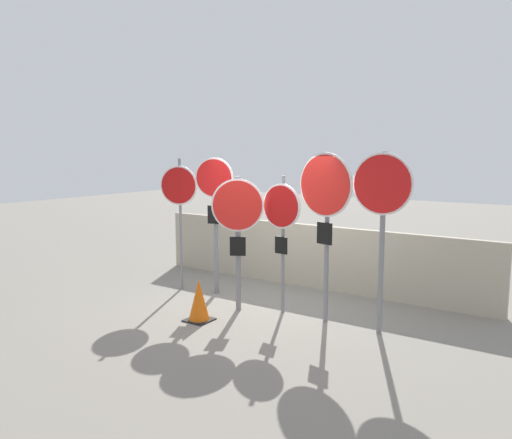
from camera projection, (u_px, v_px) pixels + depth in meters
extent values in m
plane|color=gray|center=(266.00, 308.00, 8.23)|extent=(40.00, 40.00, 0.00)
cube|color=#A89E89|center=(311.00, 256.00, 9.45)|extent=(6.79, 0.12, 1.20)
cylinder|color=slate|center=(181.00, 225.00, 9.26)|extent=(0.05, 0.05, 2.44)
cylinder|color=white|center=(179.00, 185.00, 9.11)|extent=(0.69, 0.26, 0.72)
cylinder|color=#AD0F0F|center=(178.00, 185.00, 9.10)|extent=(0.63, 0.24, 0.66)
cylinder|color=slate|center=(216.00, 231.00, 8.97)|extent=(0.08, 0.08, 2.31)
cylinder|color=white|center=(214.00, 178.00, 8.78)|extent=(0.68, 0.25, 0.71)
cylinder|color=red|center=(214.00, 178.00, 8.77)|extent=(0.62, 0.23, 0.65)
cube|color=black|center=(215.00, 215.00, 8.87)|extent=(0.25, 0.10, 0.32)
cylinder|color=slate|center=(238.00, 244.00, 8.02)|extent=(0.08, 0.08, 2.18)
cylinder|color=white|center=(238.00, 205.00, 7.86)|extent=(0.74, 0.43, 0.84)
cylinder|color=red|center=(237.00, 205.00, 7.85)|extent=(0.69, 0.41, 0.78)
cube|color=black|center=(238.00, 246.00, 7.95)|extent=(0.23, 0.15, 0.31)
cylinder|color=slate|center=(283.00, 245.00, 7.87)|extent=(0.05, 0.05, 2.20)
cylinder|color=white|center=(281.00, 206.00, 7.74)|extent=(0.70, 0.09, 0.71)
cylinder|color=#AD0F0F|center=(281.00, 206.00, 7.73)|extent=(0.64, 0.09, 0.65)
cube|color=black|center=(281.00, 245.00, 7.83)|extent=(0.23, 0.05, 0.27)
cylinder|color=slate|center=(327.00, 248.00, 7.44)|extent=(0.07, 0.07, 2.27)
cylinder|color=white|center=(325.00, 185.00, 7.27)|extent=(0.93, 0.22, 0.94)
cylinder|color=red|center=(325.00, 185.00, 7.26)|extent=(0.87, 0.20, 0.88)
cube|color=black|center=(324.00, 233.00, 7.37)|extent=(0.27, 0.08, 0.33)
cylinder|color=slate|center=(382.00, 244.00, 6.94)|extent=(0.07, 0.07, 2.57)
cylinder|color=white|center=(382.00, 184.00, 6.78)|extent=(0.86, 0.03, 0.86)
cylinder|color=red|center=(382.00, 184.00, 6.76)|extent=(0.80, 0.03, 0.80)
cube|color=black|center=(199.00, 320.00, 7.64)|extent=(0.38, 0.38, 0.02)
cone|color=#E05B0C|center=(199.00, 299.00, 7.60)|extent=(0.32, 0.32, 0.62)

